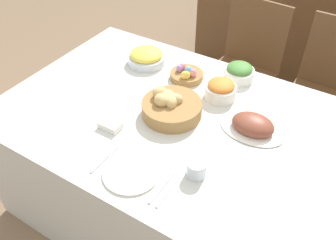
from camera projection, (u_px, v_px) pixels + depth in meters
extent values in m
plane|color=#7F664C|center=(178.00, 208.00, 2.16)|extent=(12.00, 12.00, 0.00)
cube|color=silver|center=(179.00, 168.00, 1.92)|extent=(1.75, 1.12, 0.72)
cylinder|color=brown|center=(196.00, 108.00, 2.53)|extent=(0.03, 0.03, 0.44)
cylinder|color=brown|center=(244.00, 130.00, 2.35)|extent=(0.03, 0.03, 0.44)
cylinder|color=brown|center=(223.00, 83.00, 2.76)|extent=(0.03, 0.03, 0.44)
cylinder|color=brown|center=(270.00, 101.00, 2.58)|extent=(0.03, 0.03, 0.44)
cube|color=brown|center=(237.00, 78.00, 2.40)|extent=(0.46, 0.46, 0.02)
cube|color=brown|center=(257.00, 34.00, 2.36)|extent=(0.42, 0.06, 0.47)
cylinder|color=brown|center=(271.00, 137.00, 2.30)|extent=(0.03, 0.03, 0.44)
cylinder|color=brown|center=(332.00, 162.00, 2.14)|extent=(0.03, 0.03, 0.44)
cylinder|color=brown|center=(291.00, 106.00, 2.54)|extent=(0.03, 0.03, 0.44)
cube|color=brown|center=(320.00, 104.00, 2.19)|extent=(0.43, 0.43, 0.02)
cube|color=brown|center=(287.00, 21.00, 3.01)|extent=(1.50, 0.44, 0.94)
cylinder|color=#9E7542|center=(172.00, 108.00, 1.68)|extent=(0.28, 0.28, 0.07)
ellipsoid|color=tan|center=(172.00, 102.00, 1.64)|extent=(0.08, 0.09, 0.06)
ellipsoid|color=tan|center=(165.00, 100.00, 1.65)|extent=(0.09, 0.07, 0.05)
ellipsoid|color=tan|center=(172.00, 101.00, 1.65)|extent=(0.09, 0.10, 0.06)
ellipsoid|color=tan|center=(159.00, 92.00, 1.68)|extent=(0.07, 0.08, 0.06)
ellipsoid|color=tan|center=(162.00, 100.00, 1.64)|extent=(0.08, 0.07, 0.06)
ellipsoid|color=tan|center=(174.00, 99.00, 1.66)|extent=(0.10, 0.09, 0.06)
ellipsoid|color=tan|center=(167.00, 96.00, 1.67)|extent=(0.10, 0.10, 0.05)
cylinder|color=#9E7542|center=(187.00, 76.00, 1.92)|extent=(0.18, 0.18, 0.03)
ellipsoid|color=#60B2E0|center=(188.00, 70.00, 1.90)|extent=(0.04, 0.04, 0.05)
ellipsoid|color=#F4D151|center=(184.00, 75.00, 1.86)|extent=(0.04, 0.04, 0.05)
ellipsoid|color=#F4D151|center=(187.00, 75.00, 1.86)|extent=(0.04, 0.04, 0.05)
ellipsoid|color=pink|center=(193.00, 73.00, 1.87)|extent=(0.04, 0.04, 0.05)
ellipsoid|color=#B27AD1|center=(179.00, 69.00, 1.91)|extent=(0.04, 0.04, 0.04)
ellipsoid|color=pink|center=(182.00, 67.00, 1.92)|extent=(0.03, 0.03, 0.04)
ellipsoid|color=white|center=(252.00, 129.00, 1.61)|extent=(0.30, 0.21, 0.01)
ellipsoid|color=brown|center=(253.00, 125.00, 1.60)|extent=(0.20, 0.15, 0.08)
cylinder|color=white|center=(239.00, 74.00, 1.91)|extent=(0.16, 0.16, 0.06)
ellipsoid|color=#478438|center=(240.00, 68.00, 1.88)|extent=(0.14, 0.14, 0.05)
cylinder|color=white|center=(220.00, 92.00, 1.78)|extent=(0.16, 0.16, 0.07)
ellipsoid|color=orange|center=(221.00, 85.00, 1.75)|extent=(0.13, 0.13, 0.05)
cylinder|color=silver|center=(146.00, 60.00, 2.03)|extent=(0.22, 0.22, 0.05)
ellipsoid|color=#F4DB4C|center=(146.00, 54.00, 2.01)|extent=(0.18, 0.18, 0.06)
cylinder|color=white|center=(132.00, 173.00, 1.42)|extent=(0.23, 0.23, 0.01)
cube|color=#B7B7BC|center=(104.00, 159.00, 1.48)|extent=(0.01, 0.17, 0.00)
cube|color=#B7B7BC|center=(162.00, 188.00, 1.37)|extent=(0.01, 0.17, 0.00)
cube|color=#B7B7BC|center=(168.00, 191.00, 1.35)|extent=(0.01, 0.17, 0.00)
cylinder|color=silver|center=(196.00, 169.00, 1.40)|extent=(0.08, 0.08, 0.07)
cube|color=white|center=(110.00, 125.00, 1.62)|extent=(0.10, 0.06, 0.03)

